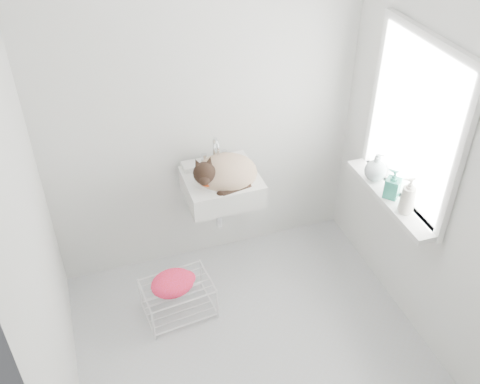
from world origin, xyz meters
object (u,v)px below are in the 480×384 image
object	(u,v)px
wire_rack	(178,297)
bottle_c	(374,179)
sink	(222,177)
bottle_a	(405,212)
cat	(224,173)
bottle_b	(390,196)

from	to	relation	value
wire_rack	bottle_c	xyz separation A→B (m)	(1.38, -0.03, 0.70)
sink	wire_rack	bearing A→B (deg)	-143.20
wire_rack	bottle_a	world-z (taller)	bottle_a
cat	bottle_b	xyz separation A→B (m)	(0.95, -0.54, -0.04)
bottle_a	bottle_b	bearing A→B (deg)	90.00
cat	sink	bearing A→B (deg)	130.45
wire_rack	bottle_c	size ratio (longest dim) A/B	2.36
bottle_a	bottle_c	xyz separation A→B (m)	(0.00, 0.37, 0.00)
bottle_c	wire_rack	bearing A→B (deg)	178.76
cat	wire_rack	distance (m)	0.91
sink	bottle_b	distance (m)	1.11
sink	cat	distance (m)	0.05
cat	bottle_b	world-z (taller)	cat
sink	cat	xyz separation A→B (m)	(0.01, -0.02, 0.04)
cat	bottle_c	size ratio (longest dim) A/B	2.36
sink	bottle_a	xyz separation A→B (m)	(0.96, -0.72, 0.00)
sink	bottle_b	size ratio (longest dim) A/B	2.52
wire_rack	bottle_c	world-z (taller)	bottle_c
bottle_a	bottle_c	size ratio (longest dim) A/B	1.10
sink	bottle_c	bearing A→B (deg)	-19.80
wire_rack	sink	bearing A→B (deg)	36.80
bottle_c	cat	bearing A→B (deg)	160.89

